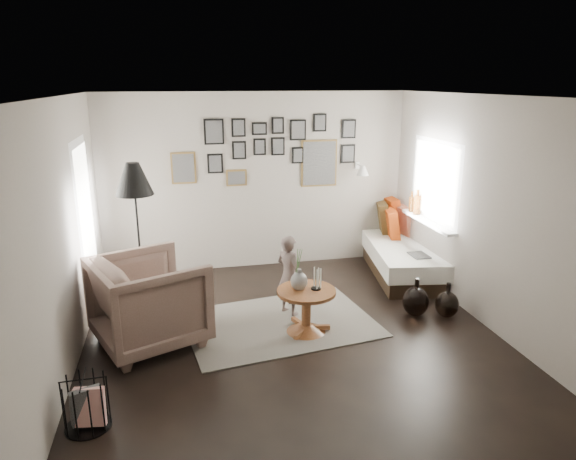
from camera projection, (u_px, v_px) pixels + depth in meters
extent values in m
plane|color=black|center=(293.00, 337.00, 5.70)|extent=(4.80, 4.80, 0.00)
plane|color=gray|center=(257.00, 182.00, 7.58)|extent=(4.50, 0.00, 4.50)
plane|color=gray|center=(385.00, 330.00, 3.08)|extent=(4.50, 0.00, 4.50)
plane|color=gray|center=(63.00, 239.00, 4.86)|extent=(0.00, 4.80, 4.80)
plane|color=gray|center=(487.00, 213.00, 5.80)|extent=(0.00, 4.80, 4.80)
plane|color=white|center=(294.00, 96.00, 4.97)|extent=(4.80, 4.80, 0.00)
plane|color=white|center=(87.00, 230.00, 6.06)|extent=(0.00, 2.14, 2.14)
plane|color=white|center=(87.00, 230.00, 6.06)|extent=(0.00, 1.88, 1.88)
plane|color=white|center=(87.00, 230.00, 6.06)|extent=(0.00, 1.93, 1.93)
plane|color=white|center=(435.00, 181.00, 6.88)|extent=(0.00, 1.30, 1.30)
plane|color=white|center=(435.00, 181.00, 6.88)|extent=(0.00, 1.14, 1.14)
cube|color=white|center=(428.00, 222.00, 7.03)|extent=(0.15, 1.32, 0.04)
cylinder|color=#8C4C14|center=(417.00, 205.00, 7.31)|extent=(0.10, 0.10, 0.28)
cylinder|color=#8C4C14|center=(412.00, 204.00, 7.48)|extent=(0.08, 0.08, 0.22)
cube|color=brown|center=(183.00, 168.00, 7.28)|extent=(0.35, 0.03, 0.45)
cube|color=black|center=(184.00, 168.00, 7.26)|extent=(0.30, 0.01, 0.40)
cube|color=black|center=(214.00, 132.00, 7.23)|extent=(0.28, 0.03, 0.36)
cube|color=black|center=(214.00, 132.00, 7.21)|extent=(0.23, 0.01, 0.31)
cube|color=black|center=(215.00, 163.00, 7.36)|extent=(0.22, 0.03, 0.28)
cube|color=black|center=(215.00, 164.00, 7.34)|extent=(0.17, 0.01, 0.23)
cube|color=black|center=(239.00, 128.00, 7.29)|extent=(0.20, 0.03, 0.26)
cube|color=black|center=(239.00, 128.00, 7.27)|extent=(0.15, 0.01, 0.21)
cube|color=black|center=(239.00, 150.00, 7.38)|extent=(0.20, 0.03, 0.26)
cube|color=black|center=(239.00, 150.00, 7.36)|extent=(0.15, 0.01, 0.21)
cube|color=black|center=(259.00, 129.00, 7.36)|extent=(0.22, 0.03, 0.18)
cube|color=black|center=(260.00, 129.00, 7.34)|extent=(0.17, 0.01, 0.13)
cube|color=black|center=(260.00, 147.00, 7.43)|extent=(0.18, 0.03, 0.24)
cube|color=black|center=(260.00, 147.00, 7.41)|extent=(0.13, 0.01, 0.19)
cube|color=black|center=(278.00, 125.00, 7.40)|extent=(0.18, 0.03, 0.24)
cube|color=black|center=(278.00, 126.00, 7.39)|extent=(0.13, 0.01, 0.19)
cube|color=black|center=(278.00, 146.00, 7.49)|extent=(0.20, 0.03, 0.26)
cube|color=black|center=(278.00, 146.00, 7.47)|extent=(0.15, 0.01, 0.21)
cube|color=black|center=(298.00, 130.00, 7.49)|extent=(0.24, 0.03, 0.30)
cube|color=black|center=(298.00, 130.00, 7.47)|extent=(0.19, 0.01, 0.25)
cube|color=black|center=(298.00, 155.00, 7.59)|extent=(0.18, 0.03, 0.24)
cube|color=black|center=(298.00, 155.00, 7.57)|extent=(0.13, 0.01, 0.19)
cube|color=brown|center=(319.00, 163.00, 7.70)|extent=(0.55, 0.03, 0.70)
cube|color=black|center=(319.00, 163.00, 7.68)|extent=(0.50, 0.01, 0.65)
cube|color=black|center=(320.00, 123.00, 7.53)|extent=(0.20, 0.03, 0.26)
cube|color=black|center=(320.00, 123.00, 7.51)|extent=(0.15, 0.01, 0.21)
cube|color=black|center=(349.00, 129.00, 7.65)|extent=(0.22, 0.03, 0.28)
cube|color=black|center=(349.00, 129.00, 7.63)|extent=(0.17, 0.01, 0.23)
cube|color=black|center=(348.00, 154.00, 7.75)|extent=(0.22, 0.03, 0.28)
cube|color=black|center=(348.00, 154.00, 7.74)|extent=(0.17, 0.01, 0.23)
cube|color=brown|center=(236.00, 178.00, 7.48)|extent=(0.30, 0.03, 0.24)
cube|color=black|center=(237.00, 178.00, 7.46)|extent=(0.25, 0.01, 0.19)
cube|color=white|center=(357.00, 165.00, 7.82)|extent=(0.06, 0.04, 0.10)
cylinder|color=white|center=(360.00, 165.00, 7.70)|extent=(0.02, 0.24, 0.02)
cone|color=white|center=(363.00, 171.00, 7.60)|extent=(0.18, 0.18, 0.14)
cube|color=#BBB4A4|center=(280.00, 323.00, 6.02)|extent=(2.33, 1.78, 0.01)
cone|color=brown|center=(306.00, 328.00, 5.81)|extent=(0.49, 0.49, 0.09)
cylinder|color=brown|center=(306.00, 311.00, 5.75)|extent=(0.10, 0.10, 0.38)
cylinder|color=brown|center=(306.00, 291.00, 5.68)|extent=(0.66, 0.66, 0.04)
ellipsoid|color=black|center=(299.00, 281.00, 5.65)|extent=(0.19, 0.19, 0.21)
cylinder|color=black|center=(299.00, 271.00, 5.61)|extent=(0.06, 0.06, 0.04)
cylinder|color=black|center=(316.00, 288.00, 5.70)|extent=(0.11, 0.11, 0.02)
cube|color=black|center=(400.00, 266.00, 7.58)|extent=(1.10, 2.02, 0.22)
cube|color=white|center=(401.00, 252.00, 7.52)|extent=(1.17, 2.09, 0.24)
cube|color=#982C08|center=(383.00, 214.00, 8.16)|extent=(0.25, 0.57, 0.56)
cube|color=#372611|center=(377.00, 218.00, 8.04)|extent=(0.35, 0.55, 0.50)
cube|color=maroon|center=(397.00, 220.00, 7.95)|extent=(0.29, 0.51, 0.48)
cube|color=#982C08|center=(388.00, 224.00, 7.78)|extent=(0.32, 0.50, 0.46)
cube|color=black|center=(419.00, 255.00, 6.97)|extent=(0.23, 0.31, 0.02)
imported|color=brown|center=(149.00, 301.00, 5.46)|extent=(1.39, 1.37, 0.98)
cube|color=white|center=(153.00, 300.00, 5.51)|extent=(0.57, 0.58, 0.20)
cylinder|color=black|center=(145.00, 312.00, 6.30)|extent=(0.29, 0.29, 0.03)
cylinder|color=black|center=(140.00, 249.00, 6.07)|extent=(0.02, 0.02, 1.65)
cone|color=black|center=(134.00, 179.00, 5.83)|extent=(0.43, 0.43, 0.37)
cube|color=black|center=(86.00, 406.00, 4.18)|extent=(0.26, 0.18, 0.34)
cube|color=white|center=(90.00, 407.00, 4.16)|extent=(0.25, 0.12, 0.33)
ellipsoid|color=black|center=(416.00, 301.00, 6.19)|extent=(0.32, 0.32, 0.37)
cylinder|color=black|center=(417.00, 283.00, 6.12)|extent=(0.05, 0.05, 0.11)
ellipsoid|color=black|center=(447.00, 304.00, 6.15)|extent=(0.28, 0.28, 0.32)
cylinder|color=black|center=(449.00, 288.00, 6.09)|extent=(0.05, 0.05, 0.11)
imported|color=#60504C|center=(289.00, 275.00, 6.15)|extent=(0.40, 0.43, 1.00)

